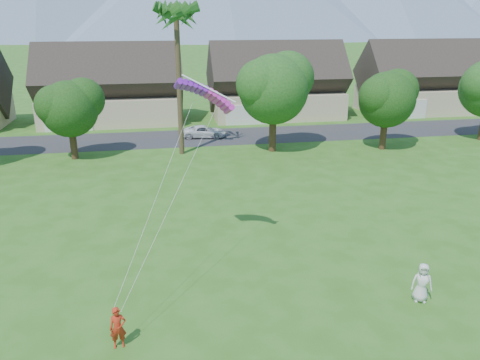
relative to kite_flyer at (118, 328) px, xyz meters
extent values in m
cube|color=#2D2D30|center=(5.58, 30.66, -0.80)|extent=(90.00, 7.00, 0.01)
imported|color=red|center=(0.00, 0.00, 0.00)|extent=(0.63, 0.45, 1.62)
imported|color=silver|center=(12.30, 0.86, 0.06)|extent=(0.98, 0.80, 1.73)
imported|color=silver|center=(6.11, 30.66, -0.23)|extent=(4.41, 2.47, 1.17)
cube|color=beige|center=(-3.42, 39.66, 0.69)|extent=(15.00, 8.00, 3.00)
cube|color=#382D28|center=(-3.42, 39.66, 3.98)|extent=(15.75, 8.15, 8.15)
cube|color=silver|center=(-7.62, 35.60, 0.29)|extent=(4.80, 0.12, 2.20)
cube|color=beige|center=(15.58, 39.66, 0.69)|extent=(15.00, 8.00, 3.00)
cube|color=#382D28|center=(15.58, 39.66, 3.98)|extent=(15.75, 8.15, 8.15)
cube|color=silver|center=(11.38, 35.60, 0.29)|extent=(4.80, 0.12, 2.20)
cube|color=beige|center=(34.58, 39.66, 0.69)|extent=(15.00, 8.00, 3.00)
cube|color=#382D28|center=(34.58, 39.66, 3.98)|extent=(15.75, 8.15, 8.15)
cube|color=silver|center=(30.38, 35.60, 0.29)|extent=(4.80, 0.12, 2.20)
cylinder|color=#47301C|center=(-5.42, 25.16, 0.28)|extent=(0.56, 0.56, 2.18)
sphere|color=#214916|center=(-5.42, 25.16, 3.41)|extent=(4.62, 4.62, 4.62)
cylinder|color=#47301C|center=(11.58, 24.66, 0.60)|extent=(0.62, 0.62, 2.82)
sphere|color=#214916|center=(11.58, 24.66, 4.65)|extent=(5.98, 5.98, 5.98)
cylinder|color=#47301C|center=(21.58, 23.66, 0.34)|extent=(0.58, 0.58, 2.30)
sphere|color=#214916|center=(21.58, 23.66, 3.66)|extent=(4.90, 4.90, 4.90)
cylinder|color=#4C3D26|center=(3.58, 25.16, 5.19)|extent=(0.44, 0.44, 12.00)
sphere|color=#286021|center=(3.58, 25.16, 11.49)|extent=(3.00, 3.00, 3.00)
cube|color=purple|center=(3.32, 6.40, 7.34)|extent=(1.43, 1.09, 0.50)
cube|color=#D127AF|center=(4.68, 6.40, 7.34)|extent=(1.43, 1.09, 0.50)
camera|label=1|loc=(1.95, -14.59, 10.53)|focal=35.00mm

